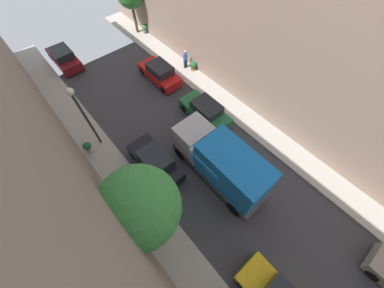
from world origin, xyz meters
TOP-DOWN VIEW (x-y plane):
  - ground at (0.00, 0.00)m, footprint 32.00×32.00m
  - sidewalk_left at (-5.00, 0.00)m, footprint 2.00×44.00m
  - sidewalk_right at (5.00, 0.00)m, footprint 2.00×44.00m
  - parked_car_left_2 at (-2.70, 2.72)m, footprint 1.78×4.20m
  - parked_car_left_3 at (-2.70, 17.08)m, footprint 1.78×4.20m
  - parked_car_right_2 at (2.70, 3.75)m, footprint 1.78×4.20m
  - parked_car_right_3 at (2.70, 9.54)m, footprint 1.78×4.20m
  - delivery_truck at (0.00, -0.55)m, footprint 2.26×6.60m
  - pedestrian at (5.35, 9.26)m, footprint 0.40×0.36m
  - street_tree_0 at (-5.28, -0.77)m, footprint 3.36×3.36m
  - potted_plant_0 at (5.75, 16.37)m, footprint 0.53×0.53m
  - potted_plant_2 at (-5.53, 6.77)m, footprint 0.57×0.57m
  - potted_plant_3 at (5.67, 8.56)m, footprint 0.61×0.61m
  - lamp_post at (-4.60, 6.90)m, footprint 0.44×0.44m

SIDE VIEW (x-z plane):
  - ground at x=0.00m, z-range 0.00..0.00m
  - sidewalk_left at x=-5.00m, z-range 0.00..0.15m
  - sidewalk_right at x=5.00m, z-range 0.00..0.15m
  - potted_plant_3 at x=5.67m, z-range 0.19..1.03m
  - potted_plant_2 at x=-5.53m, z-range 0.20..1.06m
  - potted_plant_0 at x=5.75m, z-range 0.21..1.10m
  - parked_car_left_2 at x=-2.70m, z-range -0.06..1.50m
  - parked_car_left_3 at x=-2.70m, z-range -0.06..1.50m
  - parked_car_right_2 at x=2.70m, z-range -0.06..1.50m
  - parked_car_right_3 at x=2.70m, z-range -0.06..1.50m
  - pedestrian at x=5.35m, z-range 0.21..1.93m
  - delivery_truck at x=0.00m, z-range 0.10..3.48m
  - lamp_post at x=-4.60m, z-range 0.99..6.10m
  - street_tree_0 at x=-5.28m, z-range 1.71..8.27m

